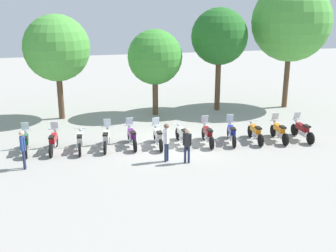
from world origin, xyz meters
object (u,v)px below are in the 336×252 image
at_px(motorcycle_7, 207,134).
at_px(motorcycle_9, 255,132).
at_px(motorcycle_0, 26,142).
at_px(motorcycle_2, 80,141).
at_px(person_0, 23,147).
at_px(person_2, 187,143).
at_px(tree_2, 155,57).
at_px(motorcycle_5, 158,137).
at_px(motorcycle_11, 302,130).
at_px(motorcycle_3, 106,138).
at_px(motorcycle_4, 132,137).
at_px(motorcycle_1, 53,141).
at_px(tree_1, 57,48).
at_px(tree_3, 219,37).
at_px(person_1, 166,139).
at_px(motorcycle_8, 231,133).
at_px(motorcycle_10, 279,131).
at_px(tree_4, 291,22).
at_px(motorcycle_6, 182,135).

bearing_deg(motorcycle_7, motorcycle_9, -90.99).
distance_m(motorcycle_0, motorcycle_7, 9.03).
height_order(motorcycle_2, person_0, person_0).
distance_m(motorcycle_0, person_2, 7.89).
height_order(motorcycle_2, tree_2, tree_2).
relative_size(motorcycle_5, motorcycle_11, 1.00).
relative_size(motorcycle_3, motorcycle_4, 0.99).
relative_size(motorcycle_1, tree_1, 0.34).
distance_m(motorcycle_11, tree_2, 10.03).
bearing_deg(tree_1, tree_3, -1.62).
xyz_separation_m(motorcycle_1, motorcycle_3, (2.57, -0.19, 0.00)).
height_order(motorcycle_1, person_0, person_0).
xyz_separation_m(person_0, person_1, (6.24, -0.69, 0.05)).
distance_m(motorcycle_0, tree_3, 14.01).
bearing_deg(tree_3, person_2, -118.52).
bearing_deg(motorcycle_5, tree_2, -9.09).
bearing_deg(tree_3, motorcycle_8, -104.71).
relative_size(motorcycle_4, motorcycle_10, 1.00).
xyz_separation_m(motorcycle_9, person_2, (-4.35, -2.02, 0.45)).
height_order(person_0, tree_4, tree_4).
bearing_deg(motorcycle_1, motorcycle_11, -87.68).
relative_size(person_2, tree_4, 0.19).
xyz_separation_m(motorcycle_1, motorcycle_11, (12.82, -1.35, 0.00)).
height_order(motorcycle_2, tree_4, tree_4).
height_order(motorcycle_7, motorcycle_9, motorcycle_7).
relative_size(motorcycle_9, tree_1, 0.34).
height_order(motorcycle_4, tree_2, tree_2).
distance_m(motorcycle_9, person_1, 5.49).
xyz_separation_m(tree_2, tree_4, (9.26, -0.22, 2.08)).
height_order(motorcycle_8, motorcycle_9, motorcycle_8).
bearing_deg(motorcycle_8, person_0, 108.60).
bearing_deg(motorcycle_6, motorcycle_1, 83.47).
relative_size(person_1, person_2, 1.10).
bearing_deg(motorcycle_5, person_0, 104.94).
xyz_separation_m(motorcycle_9, tree_1, (-9.85, 7.17, 3.89)).
bearing_deg(motorcycle_6, motorcycle_11, -98.80).
bearing_deg(motorcycle_10, motorcycle_11, -91.20).
distance_m(motorcycle_2, motorcycle_3, 1.29).
xyz_separation_m(person_1, person_2, (0.86, -0.40, -0.12)).
relative_size(person_2, tree_3, 0.24).
distance_m(motorcycle_2, motorcycle_6, 5.14).
bearing_deg(motorcycle_6, tree_1, 40.28).
height_order(motorcycle_2, motorcycle_8, motorcycle_8).
xyz_separation_m(person_0, tree_3, (11.95, 7.81, 3.88)).
relative_size(motorcycle_8, tree_3, 0.32).
distance_m(motorcycle_8, person_0, 10.26).
bearing_deg(motorcycle_11, motorcycle_10, 83.95).
distance_m(motorcycle_10, person_0, 12.78).
distance_m(motorcycle_1, person_1, 5.73).
height_order(motorcycle_6, person_2, person_2).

